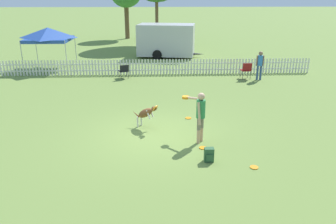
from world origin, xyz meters
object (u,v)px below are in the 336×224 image
Objects in this scene: frisbee_near_handler at (188,118)px; frisbee_near_dog at (254,167)px; folding_chair_blue_left at (246,69)px; leaping_dog at (146,113)px; equipment_trailer at (166,40)px; canopy_tent_main at (48,34)px; backpack_on_grass at (209,155)px; folding_chair_center at (124,70)px; handler_person at (200,111)px; spectator_standing at (260,63)px; frisbee_midfield at (203,148)px.

frisbee_near_handler is 4.10m from frisbee_near_dog.
leaping_dog is at bearing 49.35° from folding_chair_blue_left.
canopy_tent_main is at bearing -142.45° from equipment_trailer.
backpack_on_grass is at bearing 71.15° from leaping_dog.
frisbee_near_handler is 7.12m from folding_chair_center.
folding_chair_blue_left is at bearing 68.96° from backpack_on_grass.
leaping_dog is 1.06× the size of folding_chair_blue_left.
handler_person is 9.03m from spectator_standing.
frisbee_near_handler is at bearing 54.95° from folding_chair_blue_left.
backpack_on_grass is at bearing 88.32° from folding_chair_center.
backpack_on_grass is 10.14m from folding_chair_blue_left.
spectator_standing is (0.65, -0.24, 0.40)m from folding_chair_blue_left.
frisbee_near_handler is at bearing 38.75° from handler_person.
frisbee_near_handler is 13.25m from equipment_trailer.
backpack_on_grass is at bearing -86.32° from frisbee_near_handler.
folding_chair_center is 7.51m from spectator_standing.
folding_chair_blue_left is (3.86, 6.03, 0.54)m from frisbee_near_handler.
handler_person is 1.57m from backpack_on_grass.
canopy_tent_main reaches higher than handler_person.
handler_person is 0.63× the size of canopy_tent_main.
frisbee_near_handler is at bearing 93.98° from frisbee_midfield.
frisbee_midfield is (-1.22, 1.26, 0.00)m from frisbee_near_dog.
folding_chair_center is (-1.36, 7.36, -0.10)m from leaping_dog.
equipment_trailer is (-0.51, 16.62, 1.07)m from backpack_on_grass.
folding_chair_blue_left is at bearing 57.37° from frisbee_near_handler.
spectator_standing is 0.31× the size of equipment_trailer.
handler_person is 2.34m from frisbee_near_handler.
leaping_dog is at bearing -85.10° from equipment_trailer.
backpack_on_grass is at bearing -139.75° from handler_person.
folding_chair_blue_left is 1.16× the size of folding_chair_center.
folding_chair_blue_left is at bearing 156.87° from folding_chair_center.
equipment_trailer is (-0.29, 13.19, 1.26)m from frisbee_near_handler.
folding_chair_center reaches higher than frisbee_midfield.
spectator_standing is at bearing 155.35° from folding_chair_center.
leaping_dog is 1.91m from frisbee_near_handler.
handler_person is 4.02× the size of backpack_on_grass.
folding_chair_center is (-3.13, 9.06, 0.46)m from frisbee_midfield.
frisbee_near_handler and frisbee_midfield have the same top height.
leaping_dog is 0.19× the size of equipment_trailer.
backpack_on_grass is at bearing 160.39° from frisbee_near_dog.
equipment_trailer is (2.66, 6.72, 0.80)m from folding_chair_center.
frisbee_near_handler is 0.15× the size of spectator_standing.
canopy_tent_main is (-7.94, 11.91, 2.12)m from frisbee_midfield.
folding_chair_blue_left is (2.46, 9.88, 0.54)m from frisbee_near_dog.
canopy_tent_main reaches higher than folding_chair_blue_left.
handler_person is at bearing 97.75° from frisbee_midfield.
spectator_standing is (12.27, -3.54, -1.19)m from canopy_tent_main.
handler_person is 15.29m from equipment_trailer.
folding_chair_blue_left reaches higher than frisbee_near_handler.
equipment_trailer is (-1.69, 17.04, 1.26)m from frisbee_near_dog.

